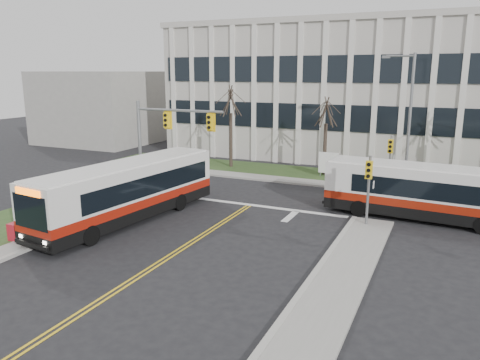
% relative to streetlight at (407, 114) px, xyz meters
% --- Properties ---
extents(ground, '(120.00, 120.00, 0.00)m').
position_rel_streetlight_xyz_m(ground, '(-8.03, -16.20, -5.19)').
color(ground, black).
rests_on(ground, ground).
extents(sidewalk_east, '(2.00, 26.00, 0.14)m').
position_rel_streetlight_xyz_m(sidewalk_east, '(-0.53, -21.20, -5.12)').
color(sidewalk_east, '#9E9B93').
rests_on(sidewalk_east, ground).
extents(sidewalk_cross, '(44.00, 1.60, 0.14)m').
position_rel_streetlight_xyz_m(sidewalk_cross, '(-3.03, -1.00, -5.12)').
color(sidewalk_cross, '#9E9B93').
rests_on(sidewalk_cross, ground).
extents(building_lawn, '(44.00, 5.00, 0.12)m').
position_rel_streetlight_xyz_m(building_lawn, '(-3.03, 1.80, -5.13)').
color(building_lawn, '#26421C').
rests_on(building_lawn, ground).
extents(office_building, '(40.00, 16.00, 12.00)m').
position_rel_streetlight_xyz_m(office_building, '(-3.03, 13.80, 0.81)').
color(office_building, '#B8B3AA').
rests_on(office_building, ground).
extents(building_annex, '(12.00, 12.00, 8.00)m').
position_rel_streetlight_xyz_m(building_annex, '(-34.03, 9.80, -1.19)').
color(building_annex, '#9E9B93').
rests_on(building_annex, ground).
extents(mast_arm_signal, '(6.11, 0.38, 6.20)m').
position_rel_streetlight_xyz_m(mast_arm_signal, '(-13.65, -9.04, -0.94)').
color(mast_arm_signal, slate).
rests_on(mast_arm_signal, ground).
extents(signal_pole_near, '(0.34, 0.39, 3.80)m').
position_rel_streetlight_xyz_m(signal_pole_near, '(-0.83, -9.30, -2.69)').
color(signal_pole_near, slate).
rests_on(signal_pole_near, ground).
extents(signal_pole_far, '(0.34, 0.39, 3.80)m').
position_rel_streetlight_xyz_m(signal_pole_far, '(-0.83, -0.80, -2.69)').
color(signal_pole_far, slate).
rests_on(signal_pole_far, ground).
extents(streetlight, '(2.15, 0.25, 9.20)m').
position_rel_streetlight_xyz_m(streetlight, '(0.00, 0.00, 0.00)').
color(streetlight, slate).
rests_on(streetlight, ground).
extents(directory_sign, '(1.50, 0.12, 2.00)m').
position_rel_streetlight_xyz_m(directory_sign, '(-5.53, 1.30, -4.02)').
color(directory_sign, slate).
rests_on(directory_sign, ground).
extents(tree_left, '(1.80, 1.80, 7.70)m').
position_rel_streetlight_xyz_m(tree_left, '(-14.03, 1.80, 0.32)').
color(tree_left, '#42352B').
rests_on(tree_left, ground).
extents(tree_mid, '(1.80, 1.80, 6.82)m').
position_rel_streetlight_xyz_m(tree_mid, '(-6.03, 2.00, -0.31)').
color(tree_mid, '#42352B').
rests_on(tree_mid, ground).
extents(bus_main, '(3.92, 12.05, 3.15)m').
position_rel_streetlight_xyz_m(bus_main, '(-12.88, -13.55, -3.62)').
color(bus_main, silver).
rests_on(bus_main, ground).
extents(bus_cross, '(11.26, 3.26, 2.96)m').
position_rel_streetlight_xyz_m(bus_cross, '(2.05, -6.70, -3.71)').
color(bus_cross, silver).
rests_on(bus_cross, ground).
extents(newspaper_box_blue, '(0.50, 0.45, 0.95)m').
position_rel_streetlight_xyz_m(newspaper_box_blue, '(-14.83, -14.92, -4.72)').
color(newspaper_box_blue, '#151990').
rests_on(newspaper_box_blue, ground).
extents(newspaper_box_red, '(0.52, 0.48, 0.95)m').
position_rel_streetlight_xyz_m(newspaper_box_red, '(-15.73, -18.59, -4.72)').
color(newspaper_box_red, maroon).
rests_on(newspaper_box_red, ground).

